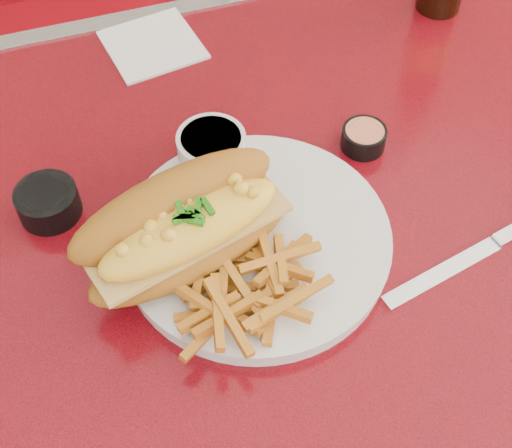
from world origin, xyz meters
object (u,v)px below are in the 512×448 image
object	(u,v)px
diner_table	(287,292)
dinner_plate	(256,240)
fork	(311,240)
sauce_cup_left	(48,201)
knife	(488,247)
mac_hoagie	(184,226)
gravy_ramekin	(212,150)
sauce_cup_right	(364,137)
booth_bench_far	(162,78)

from	to	relation	value
diner_table	dinner_plate	world-z (taller)	dinner_plate
fork	sauce_cup_left	distance (m)	0.29
fork	knife	size ratio (longest dim) A/B	0.53
mac_hoagie	sauce_cup_left	xyz separation A→B (m)	(-0.13, 0.11, -0.04)
gravy_ramekin	sauce_cup_left	world-z (taller)	gravy_ramekin
knife	mac_hoagie	bearing A→B (deg)	152.23
diner_table	fork	distance (m)	0.19
diner_table	mac_hoagie	world-z (taller)	mac_hoagie
mac_hoagie	sauce_cup_right	world-z (taller)	mac_hoagie
gravy_ramekin	knife	distance (m)	0.32
dinner_plate	gravy_ramekin	world-z (taller)	gravy_ramekin
mac_hoagie	sauce_cup_left	size ratio (longest dim) A/B	2.96
mac_hoagie	sauce_cup_left	distance (m)	0.18
diner_table	sauce_cup_left	distance (m)	0.32
fork	dinner_plate	bearing A→B (deg)	38.24
diner_table	sauce_cup_left	xyz separation A→B (m)	(-0.25, 0.09, 0.18)
diner_table	knife	xyz separation A→B (m)	(0.18, -0.11, 0.16)
booth_bench_far	sauce_cup_right	xyz separation A→B (m)	(0.12, -0.74, 0.50)
fork	mac_hoagie	bearing A→B (deg)	50.22
fork	booth_bench_far	bearing A→B (deg)	-27.10
fork	knife	world-z (taller)	fork
dinner_plate	mac_hoagie	distance (m)	0.09
fork	gravy_ramekin	xyz separation A→B (m)	(-0.06, 0.15, 0.00)
diner_table	mac_hoagie	bearing A→B (deg)	-169.74
fork	diner_table	bearing A→B (deg)	-24.71
diner_table	booth_bench_far	distance (m)	0.87
dinner_plate	sauce_cup_right	size ratio (longest dim) A/B	5.35
dinner_plate	fork	size ratio (longest dim) A/B	2.49
booth_bench_far	sauce_cup_right	distance (m)	0.90
booth_bench_far	sauce_cup_right	size ratio (longest dim) A/B	21.08
dinner_plate	sauce_cup_right	xyz separation A→B (m)	(0.17, 0.10, 0.00)
fork	sauce_cup_left	bearing A→B (deg)	33.85
sauce_cup_right	mac_hoagie	bearing A→B (deg)	-158.41
gravy_ramekin	knife	world-z (taller)	gravy_ramekin
booth_bench_far	knife	bearing A→B (deg)	-78.67
mac_hoagie	knife	xyz separation A→B (m)	(0.31, -0.08, -0.06)
booth_bench_far	mac_hoagie	distance (m)	1.00
diner_table	fork	size ratio (longest dim) A/B	10.04
sauce_cup_left	mac_hoagie	bearing A→B (deg)	-41.22
gravy_ramekin	diner_table	bearing A→B (deg)	-59.14
diner_table	sauce_cup_left	bearing A→B (deg)	160.37
booth_bench_far	fork	size ratio (longest dim) A/B	9.80
booth_bench_far	dinner_plate	xyz separation A→B (m)	(-0.05, -0.84, 0.49)
booth_bench_far	diner_table	bearing A→B (deg)	-90.00
booth_bench_far	dinner_plate	distance (m)	0.97
diner_table	gravy_ramekin	world-z (taller)	gravy_ramekin
dinner_plate	gravy_ramekin	distance (m)	0.13
diner_table	dinner_plate	bearing A→B (deg)	-152.55
diner_table	dinner_plate	size ratio (longest dim) A/B	4.04
sauce_cup_left	knife	bearing A→B (deg)	-24.34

